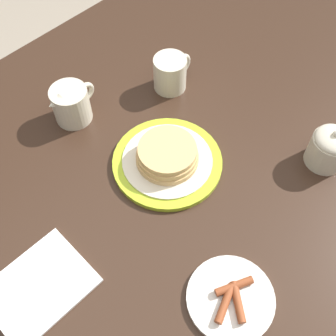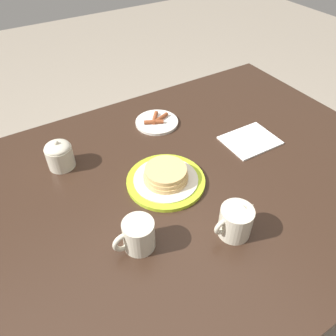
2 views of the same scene
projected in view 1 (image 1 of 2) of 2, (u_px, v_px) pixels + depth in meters
The scene contains 8 objects.
ground_plane at pixel (170, 272), 1.56m from camera, with size 8.00×8.00×0.00m, color gray.
dining_table at pixel (172, 174), 1.00m from camera, with size 1.58×1.01×0.78m.
pancake_plate at pixel (167, 158), 0.87m from camera, with size 0.23×0.23×0.06m.
side_plate_bacon at pixel (231, 298), 0.72m from camera, with size 0.15×0.15×0.02m.
coffee_mug at pixel (171, 73), 0.98m from camera, with size 0.11×0.08×0.08m.
creamer_pitcher at pixel (71, 104), 0.92m from camera, with size 0.12×0.08×0.09m.
sugar_bowl at pixel (329, 147), 0.85m from camera, with size 0.08×0.08×0.10m.
napkin at pixel (39, 287), 0.74m from camera, with size 0.18×0.14×0.01m.
Camera 1 is at (-0.39, -0.37, 1.51)m, focal length 45.00 mm.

